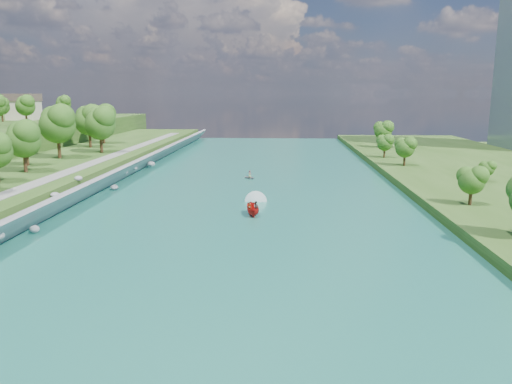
{
  "coord_description": "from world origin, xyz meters",
  "views": [
    {
      "loc": [
        5.97,
        -57.38,
        17.29
      ],
      "look_at": [
        1.99,
        17.61,
        2.5
      ],
      "focal_mm": 35.0,
      "sensor_mm": 36.0,
      "label": 1
    }
  ],
  "objects": [
    {
      "name": "raft",
      "position": [
        -0.71,
        44.11,
        0.47
      ],
      "size": [
        3.36,
        3.59,
        1.65
      ],
      "rotation": [
        0.0,
        0.0,
        0.59
      ],
      "color": "gray",
      "rests_on": "river_water"
    },
    {
      "name": "river_water",
      "position": [
        0.0,
        20.0,
        0.05
      ],
      "size": [
        55.0,
        240.0,
        0.1
      ],
      "primitive_type": "cube",
      "color": "#196158",
      "rests_on": "ground"
    },
    {
      "name": "riverside_path",
      "position": [
        -32.5,
        20.0,
        3.55
      ],
      "size": [
        3.0,
        200.0,
        0.1
      ],
      "primitive_type": "cube",
      "color": "gray",
      "rests_on": "berm_west"
    },
    {
      "name": "riprap_bank",
      "position": [
        -25.85,
        19.0,
        1.81
      ],
      "size": [
        4.21,
        236.0,
        4.33
      ],
      "color": "slate",
      "rests_on": "ground"
    },
    {
      "name": "ridge_west",
      "position": [
        -82.5,
        95.0,
        4.5
      ],
      "size": [
        60.0,
        120.0,
        9.0
      ],
      "primitive_type": "cube",
      "color": "#2D5119",
      "rests_on": "ground"
    },
    {
      "name": "ground",
      "position": [
        0.0,
        0.0,
        0.0
      ],
      "size": [
        260.0,
        260.0,
        0.0
      ],
      "primitive_type": "plane",
      "color": "#2D5119",
      "rests_on": "ground"
    },
    {
      "name": "motorboat",
      "position": [
        1.77,
        13.86,
        0.85
      ],
      "size": [
        3.6,
        19.14,
        1.95
      ],
      "rotation": [
        0.0,
        0.0,
        3.31
      ],
      "color": "#AE110D",
      "rests_on": "river_water"
    },
    {
      "name": "trees_east",
      "position": [
        36.45,
        20.61,
        6.03
      ],
      "size": [
        17.62,
        136.25,
        11.29
      ],
      "color": "#204D14",
      "rests_on": "berm_east"
    },
    {
      "name": "trees_ridge",
      "position": [
        -72.48,
        92.23,
        13.63
      ],
      "size": [
        19.03,
        49.94,
        9.76
      ],
      "color": "#204D14",
      "rests_on": "ridge_west"
    }
  ]
}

